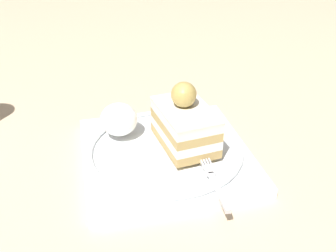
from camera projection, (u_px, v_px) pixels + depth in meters
ground_plane at (168, 153)px, 0.52m from camera, size 2.40×2.40×0.00m
dessert_plate at (168, 153)px, 0.51m from camera, size 0.25×0.25×0.02m
cake_slice at (187, 123)px, 0.49m from camera, size 0.11×0.09×0.08m
whipped_cream_dollop at (121, 119)px, 0.52m from camera, size 0.05×0.05×0.04m
fork at (215, 179)px, 0.44m from camera, size 0.10×0.03×0.00m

